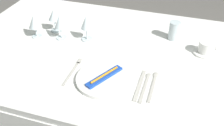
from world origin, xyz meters
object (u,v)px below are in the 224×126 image
Objects in this scene: spoon_dessert at (154,83)px; drink_tumbler at (174,32)px; wine_glass_left at (54,16)px; spoon_soup at (146,84)px; wine_glass_centre at (86,24)px; wine_glass_right at (60,23)px; dinner_plate at (104,79)px; fork_outer at (73,70)px; dinner_knife at (140,86)px; coffee_cup_left at (206,47)px; wine_glass_far at (34,22)px; toothbrush_package at (104,76)px.

drink_tumbler reaches higher than spoon_dessert.
wine_glass_left is 0.72m from drink_tumbler.
spoon_soup is 1.44× the size of wine_glass_centre.
wine_glass_centre is 0.99× the size of wine_glass_right.
dinner_plate reaches higher than fork_outer.
dinner_knife is 0.51m from wine_glass_centre.
wine_glass_left reaches higher than dinner_knife.
wine_glass_left is (-0.45, 0.36, 0.09)m from dinner_plate.
spoon_dessert is 0.40m from coffee_cup_left.
fork_outer is 1.01× the size of spoon_dessert.
coffee_cup_left reaches higher than dinner_knife.
drink_tumbler is (-0.18, 0.10, 0.01)m from coffee_cup_left.
dinner_plate is 1.90× the size of wine_glass_far.
wine_glass_right is (-0.57, 0.26, 0.10)m from spoon_soup.
dinner_knife is at bearing -145.39° from spoon_dessert.
spoon_soup reaches higher than dinner_knife.
dinner_plate is 0.48m from wine_glass_right.
dinner_knife is (0.34, -0.01, 0.00)m from fork_outer.
wine_glass_far is at bearing -168.81° from wine_glass_centre.
dinner_plate is 0.18m from fork_outer.
toothbrush_package is 1.40× the size of wine_glass_far.
dinner_plate is 1.82× the size of wine_glass_centre.
fork_outer is at bearing 177.66° from dinner_knife.
dinner_plate is 0.59m from coffee_cup_left.
coffee_cup_left is 0.21m from drink_tumbler.
toothbrush_package is 0.24m from spoon_dessert.
drink_tumbler reaches higher than coffee_cup_left.
dinner_plate is 0.20m from spoon_soup.
fork_outer is 0.40m from spoon_dessert.
wine_glass_left is (-0.62, 0.35, 0.10)m from dinner_knife.
drink_tumbler reaches higher than dinner_knife.
dinner_knife is 0.62m from wine_glass_right.
wine_glass_far is at bearing -164.16° from drink_tumbler.
wine_glass_far reaches higher than wine_glass_left.
spoon_dessert is 1.53× the size of wine_glass_far.
spoon_soup is (0.20, 0.03, -0.01)m from dinner_plate.
wine_glass_far is at bearing -127.56° from wine_glass_left.
toothbrush_package is 2.09× the size of coffee_cup_left.
wine_glass_right is (-0.37, 0.29, 0.09)m from dinner_plate.
drink_tumbler is at bearing 17.06° from wine_glass_right.
spoon_dessert is at bearing 3.82° from fork_outer.
fork_outer is 0.72m from coffee_cup_left.
wine_glass_left is 1.29× the size of drink_tumbler.
wine_glass_right is (-0.20, 0.27, 0.10)m from fork_outer.
fork_outer is at bearing -178.48° from spoon_soup.
wine_glass_centre is at bearing 11.19° from wine_glass_far.
wine_glass_centre is 1.36× the size of drink_tumbler.
fork_outer is at bearing -53.82° from wine_glass_right.
wine_glass_right is at bearing 141.62° from dinner_plate.
wine_glass_centre is at bearing 145.03° from spoon_soup.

